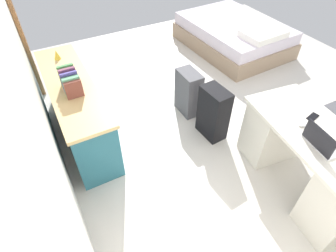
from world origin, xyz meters
The scene contains 13 objects.
ground_plane centered at (0.00, 0.00, 0.00)m, with size 5.92×5.92×0.00m, color beige.
wall_back centered at (0.00, 2.15, 1.28)m, with size 4.92×0.10×2.57m, color silver.
door_wooden centered at (1.91, 2.07, 1.02)m, with size 0.88×0.05×2.04m, color #936038.
desk centered at (-1.43, -0.01, 0.38)m, with size 1.51×0.84×0.73m.
credenza centered at (0.41, 1.77, 0.38)m, with size 1.80×0.48×0.75m.
bed centered at (1.33, -1.29, 0.24)m, with size 1.97×1.49×0.58m.
suitcase_black centered at (-0.37, 0.35, 0.33)m, with size 0.36×0.22×0.67m, color black.
suitcase_spare_grey centered at (0.15, 0.38, 0.30)m, with size 0.36×0.22×0.60m, color #4C4C51.
laptop centered at (-1.52, 0.10, 0.78)m, with size 0.34×0.26×0.21m.
computer_mouse centered at (-1.27, 0.03, 0.75)m, with size 0.06×0.10×0.03m, color white.
cell_phone_by_mouse centered at (-1.23, -0.14, 0.74)m, with size 0.07×0.14×0.01m, color black.
book_row centered at (0.25, 1.77, 0.86)m, with size 0.31×0.17×0.23m.
figurine_small centered at (0.99, 1.77, 0.81)m, with size 0.08×0.08×0.11m, color gold.
Camera 1 is at (-2.31, 2.00, 2.47)m, focal length 29.40 mm.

